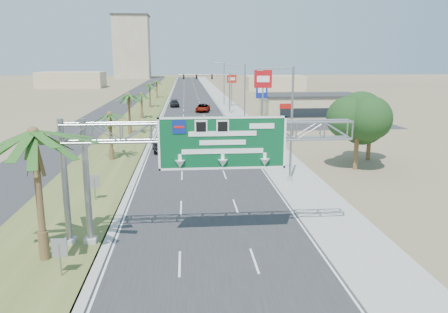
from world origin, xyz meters
name	(u,v)px	position (x,y,z in m)	size (l,w,h in m)	color
road	(191,98)	(0.00, 110.00, 0.01)	(12.00, 300.00, 0.02)	#28282B
sidewalk_right	(221,97)	(8.50, 110.00, 0.05)	(4.00, 300.00, 0.10)	#9E9B93
median_grass	(155,98)	(-10.00, 110.00, 0.06)	(7.00, 300.00, 0.12)	#485927
opposing_road	(130,98)	(-17.00, 110.00, 0.01)	(8.00, 300.00, 0.02)	#28282B
sign_gantry	(194,141)	(-1.06, 9.93, 6.06)	(16.75, 1.24, 7.50)	gray
palm_near	(33,134)	(-9.20, 8.00, 6.93)	(5.70, 5.70, 8.35)	brown
palm_row_b	(110,115)	(-9.50, 32.00, 4.90)	(3.99, 3.99, 5.95)	brown
palm_row_c	(128,95)	(-9.50, 48.00, 5.66)	(3.99, 3.99, 6.75)	brown
palm_row_d	(141,94)	(-9.50, 66.00, 4.42)	(3.99, 3.99, 5.45)	brown
palm_row_e	(149,85)	(-9.50, 85.00, 5.09)	(3.99, 3.99, 6.15)	brown
palm_row_f	(157,81)	(-9.50, 110.00, 4.71)	(3.99, 3.99, 5.75)	brown
streetlight_near	(289,130)	(7.30, 22.00, 4.69)	(3.27, 0.44, 10.00)	gray
streetlight_mid	(243,99)	(7.30, 52.00, 4.69)	(3.27, 0.44, 10.00)	gray
streetlight_far	(223,85)	(7.30, 88.00, 4.69)	(3.27, 0.44, 10.00)	gray
signal_mast	(219,89)	(5.17, 71.97, 4.85)	(10.28, 0.71, 8.00)	gray
store_building	(311,106)	(22.00, 66.00, 2.00)	(18.00, 10.00, 4.00)	#C6B886
oak_near	(358,124)	(15.00, 26.00, 4.53)	(4.50, 4.50, 6.80)	brown
oak_far	(370,125)	(18.00, 30.00, 3.82)	(3.50, 3.50, 5.60)	brown
median_signback_a	(60,251)	(-7.80, 6.00, 1.45)	(0.75, 0.08, 2.08)	gray
median_signback_b	(94,183)	(-8.50, 18.00, 1.45)	(0.75, 0.08, 2.08)	gray
tower_distant	(132,47)	(-32.00, 250.00, 17.50)	(20.00, 16.00, 35.00)	tan
building_distant_left	(72,80)	(-45.00, 160.00, 3.00)	(24.00, 14.00, 6.00)	#C6B886
building_distant_right	(274,83)	(30.00, 140.00, 2.50)	(20.00, 12.00, 5.00)	#C6B886
car_left_lane	(161,145)	(-4.55, 36.36, 0.79)	(1.86, 4.62, 1.57)	black
car_mid_lane	(206,127)	(1.40, 50.07, 0.71)	(1.50, 4.31, 1.42)	maroon
car_right_lane	(203,108)	(2.00, 75.79, 0.79)	(2.64, 5.72, 1.59)	gray
car_far	(175,104)	(-4.05, 86.20, 0.75)	(2.09, 5.14, 1.49)	black
pole_sign_red_near	(263,83)	(9.00, 44.83, 7.44)	(2.42, 0.60, 9.41)	gray
pole_sign_blue	(262,91)	(11.58, 60.43, 5.29)	(2.02, 0.60, 7.25)	gray
pole_sign_red_far	(232,81)	(9.00, 85.20, 5.81)	(2.20, 0.87, 7.42)	gray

